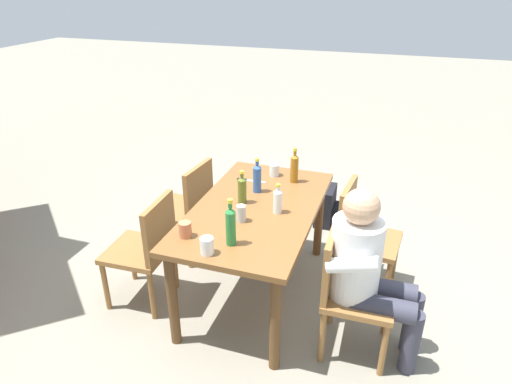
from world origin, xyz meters
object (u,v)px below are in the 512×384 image
object	(u,v)px
bottle_amber	(294,167)
backpack_by_near_side	(326,206)
chair_near_left	(347,286)
table_knife	(249,180)
bottle_blue	(257,177)
bottle_green	(231,225)
cup_glass	(274,170)
person_in_white_shirt	(367,268)
cup_terracotta	(185,229)
dining_table	(256,219)
cup_steel	(241,213)
chair_near_right	(360,232)
chair_far_right	(188,205)
bottle_olive	(242,189)
bottle_clear	(278,200)
chair_far_left	(147,246)
cup_white	(207,246)

from	to	relation	value
bottle_amber	backpack_by_near_side	world-z (taller)	bottle_amber
chair_near_left	table_knife	size ratio (longest dim) A/B	3.62
bottle_blue	bottle_green	world-z (taller)	bottle_green
cup_glass	person_in_white_shirt	bearing A→B (deg)	-136.48
cup_terracotta	backpack_by_near_side	xyz separation A→B (m)	(1.79, -0.62, -0.63)
cup_terracotta	dining_table	bearing A→B (deg)	-29.93
cup_steel	cup_glass	distance (m)	0.80
chair_near_right	bottle_green	xyz separation A→B (m)	(-0.86, 0.72, 0.41)
chair_far_right	bottle_green	bearing A→B (deg)	-139.00
chair_near_left	cup_glass	size ratio (longest dim) A/B	8.73
bottle_olive	chair_far_right	bearing A→B (deg)	63.68
chair_near_left	bottle_green	world-z (taller)	bottle_green
bottle_blue	cup_steel	world-z (taller)	bottle_blue
chair_far_right	table_knife	bearing A→B (deg)	-82.29
bottle_clear	cup_steel	bearing A→B (deg)	134.30
person_in_white_shirt	table_knife	bearing A→B (deg)	54.05
dining_table	cup_glass	size ratio (longest dim) A/B	15.27
dining_table	bottle_amber	world-z (taller)	bottle_amber
chair_near_right	cup_terracotta	world-z (taller)	chair_near_right
chair_far_left	table_knife	world-z (taller)	chair_far_left
bottle_amber	cup_glass	bearing A→B (deg)	69.56
chair_near_right	person_in_white_shirt	bearing A→B (deg)	-171.06
cup_glass	bottle_blue	bearing A→B (deg)	173.40
bottle_amber	table_knife	distance (m)	0.38
chair_far_left	person_in_white_shirt	distance (m)	1.58
chair_near_left	bottle_green	size ratio (longest dim) A/B	2.77
bottle_blue	cup_white	xyz separation A→B (m)	(-0.90, 0.02, -0.06)
bottle_olive	cup_glass	world-z (taller)	bottle_olive
chair_far_right	cup_glass	size ratio (longest dim) A/B	8.73
bottle_green	chair_near_right	bearing A→B (deg)	-39.86
bottle_blue	bottle_amber	bearing A→B (deg)	-40.39
chair_far_right	backpack_by_near_side	xyz separation A→B (m)	(0.93, -1.05, -0.30)
chair_far_left	chair_far_right	bearing A→B (deg)	0.02
cup_steel	cup_terracotta	xyz separation A→B (m)	(-0.30, 0.27, -0.01)
chair_near_left	cup_steel	xyz separation A→B (m)	(0.12, 0.76, 0.33)
person_in_white_shirt	cup_glass	bearing A→B (deg)	43.52
chair_near_right	bottle_blue	distance (m)	0.90
person_in_white_shirt	cup_glass	distance (m)	1.28
chair_near_right	table_knife	distance (m)	0.97
bottle_blue	cup_white	bearing A→B (deg)	178.82
cup_steel	cup_white	distance (m)	0.44
chair_far_right	cup_glass	world-z (taller)	chair_far_right
bottle_green	cup_glass	world-z (taller)	bottle_green
cup_glass	chair_near_right	bearing A→B (deg)	-106.49
bottle_blue	cup_terracotta	bearing A→B (deg)	163.26
chair_far_right	cup_terracotta	bearing A→B (deg)	-153.50
chair_far_left	table_knife	size ratio (longest dim) A/B	3.62
bottle_amber	cup_glass	xyz separation A→B (m)	(0.07, 0.19, -0.08)
chair_near_left	chair_far_right	world-z (taller)	same
chair_near_left	chair_far_left	size ratio (longest dim) A/B	1.00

